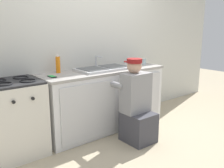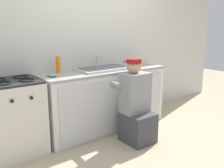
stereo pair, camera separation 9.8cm
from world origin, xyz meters
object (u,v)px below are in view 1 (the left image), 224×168
Objects in this scene: stove_range at (16,118)px; plumber_person at (137,108)px; sink_double_basin at (103,68)px; spice_bottle_red at (138,63)px; water_glass at (144,62)px; cell_phone at (52,76)px; soap_bottle_orange at (58,65)px.

plumber_person reaches higher than stove_range.
sink_double_basin reaches higher than spice_bottle_red.
water_glass is 1.62m from cell_phone.
cell_phone is at bearing 179.49° from water_glass.
water_glass reaches higher than stove_range.
soap_bottle_orange reaches higher than cell_phone.
sink_double_basin is 0.87× the size of stove_range.
plumber_person is 1.20m from soap_bottle_orange.
water_glass is (2.09, -0.04, 0.49)m from stove_range.
cell_phone is at bearing 176.15° from spice_bottle_red.
sink_double_basin is at bearing 167.85° from spice_bottle_red.
soap_bottle_orange is at bearing 171.17° from water_glass.
water_glass is at bearing -8.83° from soap_bottle_orange.
plumber_person is at bearing -140.93° from water_glass.
soap_bottle_orange is at bearing 164.34° from sink_double_basin.
spice_bottle_red is 0.42× the size of soap_bottle_orange.
sink_double_basin is 0.66m from soap_bottle_orange.
sink_double_basin reaches higher than cell_phone.
water_glass is 0.71× the size of cell_phone.
water_glass is at bearing -0.51° from cell_phone.
water_glass is at bearing 20.18° from spice_bottle_red.
soap_bottle_orange reaches higher than plumber_person.
sink_double_basin is 7.62× the size of spice_bottle_red.
spice_bottle_red is (0.50, 0.50, 0.48)m from plumber_person.
sink_double_basin is at bearing 0.10° from stove_range.
cell_phone is (-0.19, -0.21, -0.11)m from soap_bottle_orange.
soap_bottle_orange is 0.30m from cell_phone.
sink_double_basin is at bearing -15.66° from soap_bottle_orange.
cell_phone is (-0.82, -0.03, -0.01)m from sink_double_basin.
cell_phone is at bearing -3.45° from stove_range.
spice_bottle_red is 1.05× the size of water_glass.
spice_bottle_red is at bearing 45.12° from plumber_person.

